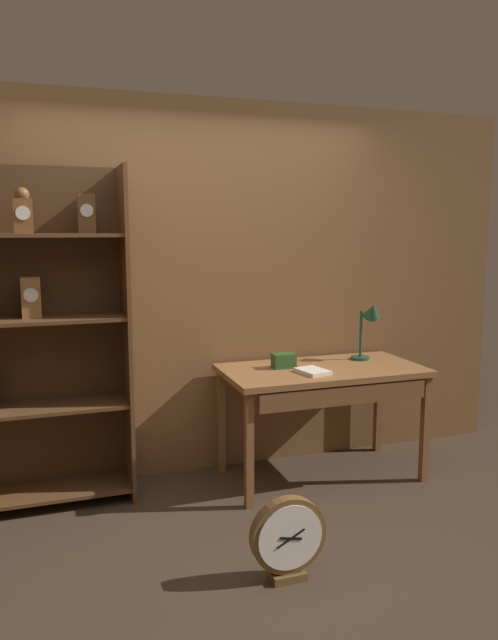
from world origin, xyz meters
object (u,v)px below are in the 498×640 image
desk_lamp (369,322)px  toolbox_small (284,361)px  workbench (324,380)px  bookshelf (28,339)px  round_clock_large (288,538)px  open_repair_manual (313,371)px

desk_lamp → toolbox_small: bearing=-176.8°
toolbox_small → workbench: bearing=-22.3°
workbench → toolbox_small: bearing=157.7°
desk_lamp → toolbox_small: desk_lamp is taller
bookshelf → workbench: bookshelf is taller
toolbox_small → round_clock_large: size_ratio=0.36×
toolbox_small → open_repair_manual: toolbox_small is taller
workbench → round_clock_large: size_ratio=3.20×
open_repair_manual → workbench: bearing=25.3°
toolbox_small → open_repair_manual: size_ratio=0.71×
workbench → open_repair_manual: open_repair_manual is taller
open_repair_manual → round_clock_large: 1.27m
round_clock_large → toolbox_small: bearing=69.2°
desk_lamp → round_clock_large: desk_lamp is taller
workbench → desk_lamp: desk_lamp is taller
open_repair_manual → round_clock_large: bearing=-132.5°
bookshelf → toolbox_small: 1.66m
toolbox_small → desk_lamp: bearing=3.2°
round_clock_large → desk_lamp: bearing=47.3°
toolbox_small → bookshelf: bearing=175.9°
bookshelf → workbench: bearing=-6.7°
workbench → open_repair_manual: (-0.13, -0.10, 0.10)m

